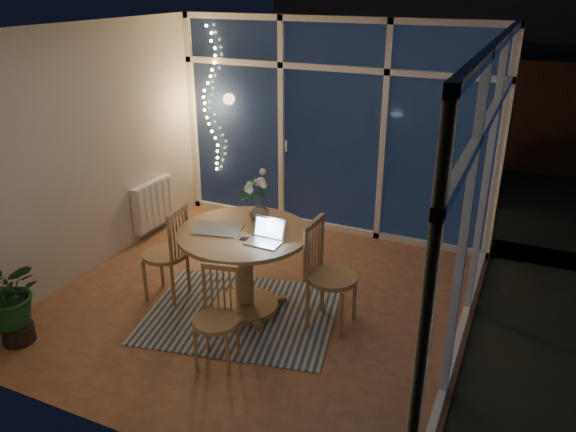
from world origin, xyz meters
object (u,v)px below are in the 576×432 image
at_px(chair_front, 216,319).
at_px(flower_vase, 259,210).
at_px(chair_right, 332,275).
at_px(laptop, 264,232).
at_px(chair_left, 165,252).
at_px(potted_plant, 12,304).
at_px(dining_table, 245,271).

distance_m(chair_front, flower_vase, 1.23).
xyz_separation_m(chair_right, laptop, (-0.56, -0.25, 0.43)).
bearing_deg(chair_left, potted_plant, -37.60).
xyz_separation_m(chair_right, flower_vase, (-0.83, 0.18, 0.42)).
distance_m(chair_left, potted_plant, 1.42).
distance_m(dining_table, potted_plant, 2.05).
bearing_deg(potted_plant, laptop, 31.38).
bearing_deg(chair_front, chair_right, 42.43).
height_order(chair_left, chair_front, chair_left).
bearing_deg(dining_table, chair_right, 6.80).
relative_size(chair_left, potted_plant, 1.30).
bearing_deg(chair_right, dining_table, 99.69).
height_order(chair_right, laptop, laptop).
distance_m(dining_table, laptop, 0.62).
distance_m(dining_table, chair_left, 0.85).
bearing_deg(flower_vase, dining_table, -93.21).
height_order(dining_table, potted_plant, dining_table).
relative_size(flower_vase, potted_plant, 0.28).
bearing_deg(chair_right, laptop, 117.31).
bearing_deg(flower_vase, chair_front, -81.65).
xyz_separation_m(dining_table, chair_front, (0.18, -0.83, 0.01)).
height_order(chair_left, laptop, laptop).
height_order(flower_vase, potted_plant, flower_vase).
distance_m(chair_front, laptop, 0.86).
relative_size(laptop, flower_vase, 1.45).
distance_m(chair_front, potted_plant, 1.83).
height_order(chair_left, potted_plant, chair_left).
bearing_deg(chair_right, potted_plant, 122.76).
height_order(chair_front, laptop, laptop).
bearing_deg(potted_plant, chair_front, 14.89).
xyz_separation_m(chair_left, chair_front, (1.02, -0.73, -0.06)).
height_order(dining_table, chair_right, chair_right).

